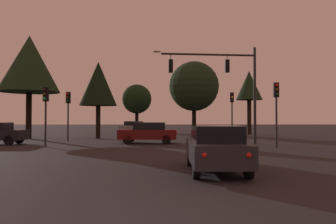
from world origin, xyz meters
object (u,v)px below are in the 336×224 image
at_px(tree_lot_edge, 249,86).
at_px(tree_center_horizon, 98,84).
at_px(traffic_light_corner_right, 46,104).
at_px(car_crossing_left, 148,132).
at_px(traffic_light_median, 68,106).
at_px(car_far_lane, 133,127).
at_px(traffic_light_corner_left, 276,101).
at_px(car_nearside_lane, 216,148).
at_px(tree_right_cluster, 29,64).
at_px(tree_behind_sign, 194,86).
at_px(traffic_signal_mast_arm, 225,77).
at_px(traffic_light_far_side, 232,106).
at_px(tree_left_far, 137,99).

bearing_deg(tree_lot_edge, tree_center_horizon, -155.29).
relative_size(traffic_light_corner_right, car_crossing_left, 0.88).
bearing_deg(traffic_light_median, car_far_lane, 74.12).
relative_size(traffic_light_corner_left, tree_lot_edge, 0.54).
height_order(traffic_light_corner_left, car_nearside_lane, traffic_light_corner_left).
relative_size(car_nearside_lane, tree_right_cluster, 0.45).
bearing_deg(tree_lot_edge, car_far_lane, 168.87).
height_order(traffic_light_corner_right, car_nearside_lane, traffic_light_corner_right).
xyz_separation_m(car_far_lane, tree_behind_sign, (6.98, -4.55, 4.53)).
bearing_deg(tree_behind_sign, car_nearside_lane, -94.04).
distance_m(traffic_signal_mast_arm, traffic_light_far_side, 7.42).
relative_size(traffic_signal_mast_arm, car_nearside_lane, 1.75).
relative_size(traffic_light_corner_right, tree_right_cluster, 0.40).
bearing_deg(car_crossing_left, car_far_lane, 98.85).
xyz_separation_m(traffic_light_corner_left, tree_lot_edge, (3.04, 17.19, 2.71)).
height_order(traffic_light_corner_left, traffic_light_median, traffic_light_corner_left).
bearing_deg(tree_left_far, tree_behind_sign, -56.63).
xyz_separation_m(traffic_light_median, tree_behind_sign, (10.91, 9.27, 2.54)).
xyz_separation_m(tree_behind_sign, tree_center_horizon, (-9.30, -5.41, -0.36)).
bearing_deg(tree_right_cluster, car_crossing_left, -28.54).
bearing_deg(tree_lot_edge, traffic_signal_mast_arm, -111.36).
height_order(traffic_light_corner_left, car_crossing_left, traffic_light_corner_left).
bearing_deg(traffic_light_median, tree_left_far, 79.03).
xyz_separation_m(traffic_light_corner_left, car_crossing_left, (-7.98, 3.76, -2.04)).
bearing_deg(traffic_light_far_side, tree_behind_sign, 117.93).
distance_m(traffic_signal_mast_arm, car_far_lane, 19.17).
bearing_deg(traffic_light_far_side, tree_center_horizon, 179.41).
distance_m(car_crossing_left, tree_center_horizon, 8.86).
height_order(traffic_light_corner_right, car_crossing_left, traffic_light_corner_right).
xyz_separation_m(tree_left_far, tree_center_horizon, (-2.26, -16.10, 0.36)).
bearing_deg(car_nearside_lane, tree_behind_sign, 85.96).
height_order(traffic_light_median, tree_behind_sign, tree_behind_sign).
height_order(traffic_signal_mast_arm, traffic_light_median, traffic_signal_mast_arm).
bearing_deg(traffic_light_median, traffic_light_far_side, 15.10).
bearing_deg(traffic_signal_mast_arm, traffic_light_median, 164.91).
height_order(traffic_light_corner_right, traffic_light_far_side, traffic_light_far_side).
bearing_deg(car_nearside_lane, traffic_signal_mast_arm, 77.26).
distance_m(traffic_light_corner_left, traffic_light_median, 15.63).
bearing_deg(tree_lot_edge, tree_left_far, 147.05).
bearing_deg(tree_center_horizon, traffic_light_corner_right, -99.98).
bearing_deg(traffic_light_corner_right, traffic_light_far_side, 32.42).
height_order(traffic_signal_mast_arm, traffic_light_far_side, traffic_signal_mast_arm).
relative_size(car_crossing_left, tree_center_horizon, 0.61).
bearing_deg(traffic_light_corner_right, car_crossing_left, 23.23).
bearing_deg(traffic_light_far_side, traffic_light_median, -164.90).
bearing_deg(tree_lot_edge, tree_behind_sign, -163.94).
xyz_separation_m(car_crossing_left, tree_left_far, (-2.57, 22.25, 3.81)).
bearing_deg(tree_center_horizon, traffic_light_far_side, -0.59).
bearing_deg(tree_behind_sign, traffic_light_far_side, -62.07).
relative_size(traffic_light_corner_left, tree_center_horizon, 0.57).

